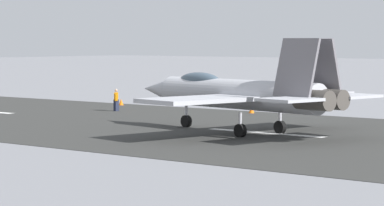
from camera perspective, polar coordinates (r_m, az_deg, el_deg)
The scene contains 6 objects.
ground_plane at distance 54.97m, azimuth 3.76°, elevation -1.80°, with size 400.00×400.00×0.00m, color slate.
runway_strip at distance 54.96m, azimuth 3.77°, elevation -1.79°, with size 240.00×26.00×0.02m.
fighter_jet at distance 54.14m, azimuth 2.99°, elevation 0.61°, with size 17.10×14.75×5.54m.
crew_person at distance 71.20m, azimuth -4.68°, elevation 0.18°, with size 0.49×0.58×1.71m.
marker_cone_mid at distance 69.16m, azimuth 3.68°, elevation -0.41°, with size 0.44×0.44×0.55m, color orange.
marker_cone_far at distance 77.64m, azimuth -4.38°, elevation 0.06°, with size 0.44×0.44×0.55m, color orange.
Camera 1 is at (-31.64, 44.63, 5.43)m, focal length 86.90 mm.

